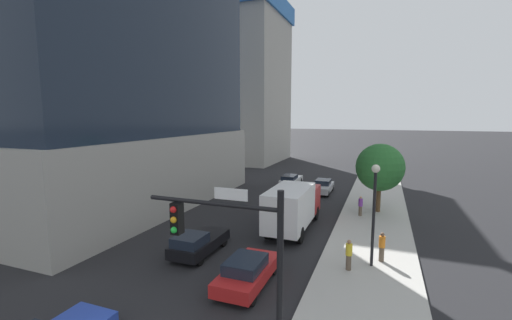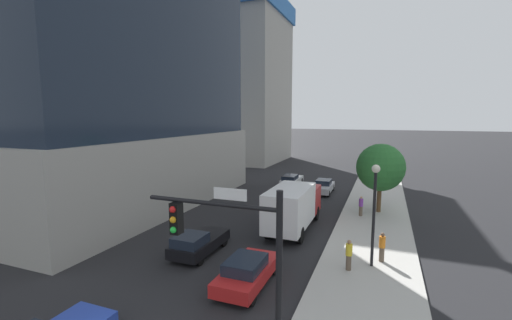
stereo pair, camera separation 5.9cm
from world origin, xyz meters
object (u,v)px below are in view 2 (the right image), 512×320
car_black (198,243)px  box_truck (293,205)px  street_tree (381,167)px  pedestrian_yellow_shirt (349,255)px  pedestrian_orange_shirt (382,247)px  pedestrian_purple_shirt (361,206)px  car_white (291,180)px  car_silver (323,186)px  traffic_light_pole (231,247)px  construction_building (247,75)px  car_red (247,271)px  street_lamp (374,200)px

car_black → box_truck: box_truck is taller
street_tree → pedestrian_yellow_shirt: street_tree is taller
pedestrian_orange_shirt → pedestrian_yellow_shirt: bearing=-132.9°
car_black → pedestrian_purple_shirt: 13.99m
pedestrian_orange_shirt → car_white: bearing=118.8°
car_white → box_truck: (4.15, -14.88, 1.13)m
street_tree → car_silver: size_ratio=1.29×
pedestrian_yellow_shirt → box_truck: bearing=129.4°
traffic_light_pole → street_tree: (4.04, 20.41, -0.24)m
construction_building → box_truck: bearing=-62.4°
traffic_light_pole → street_tree: 20.80m
car_silver → box_truck: size_ratio=0.58×
traffic_light_pole → pedestrian_purple_shirt: 19.12m
car_white → pedestrian_purple_shirt: pedestrian_purple_shirt is taller
car_black → car_white: car_black is taller
traffic_light_pole → pedestrian_yellow_shirt: (2.81, 8.36, -3.18)m
street_tree → box_truck: bearing=-130.4°
car_silver → car_red: car_red is taller
car_black → pedestrian_yellow_shirt: 8.62m
car_silver → car_white: size_ratio=0.99×
street_lamp → pedestrian_purple_shirt: street_lamp is taller
pedestrian_purple_shirt → street_tree: bearing=53.0°
pedestrian_orange_shirt → box_truck: bearing=148.7°
street_lamp → pedestrian_purple_shirt: (-1.21, 9.33, -2.83)m
car_red → pedestrian_orange_shirt: size_ratio=2.73×
car_red → pedestrian_yellow_shirt: pedestrian_yellow_shirt is taller
construction_building → pedestrian_yellow_shirt: construction_building is taller
car_black → traffic_light_pole: bearing=-52.5°
car_white → pedestrian_orange_shirt: 21.16m
box_truck → car_white: bearing=105.6°
pedestrian_yellow_shirt → construction_building: bearing=119.4°
construction_building → pedestrian_purple_shirt: 39.05m
street_lamp → car_white: 21.83m
car_red → car_white: bearing=100.0°
traffic_light_pole → car_white: 29.42m
car_silver → car_white: (-4.15, 2.35, -0.00)m
traffic_light_pole → car_red: size_ratio=1.31×
traffic_light_pole → pedestrian_purple_shirt: size_ratio=3.68×
traffic_light_pole → car_silver: size_ratio=1.32×
street_tree → car_silver: street_tree is taller
pedestrian_purple_shirt → pedestrian_yellow_shirt: bearing=-89.5°
street_lamp → pedestrian_yellow_shirt: street_lamp is taller
street_lamp → car_white: (-9.69, 19.32, -3.09)m
car_white → box_truck: box_truck is taller
pedestrian_yellow_shirt → pedestrian_purple_shirt: (-0.09, 10.29, -0.02)m
box_truck → car_black: bearing=-123.6°
street_tree → car_black: 16.50m
car_silver → pedestrian_purple_shirt: 8.78m
traffic_light_pole → street_lamp: size_ratio=1.07×
street_tree → car_black: street_tree is taller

